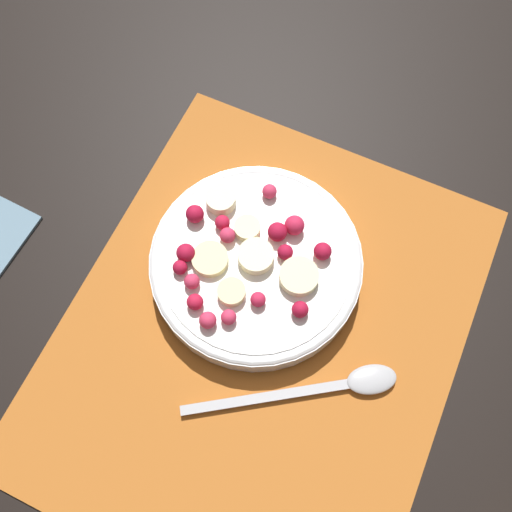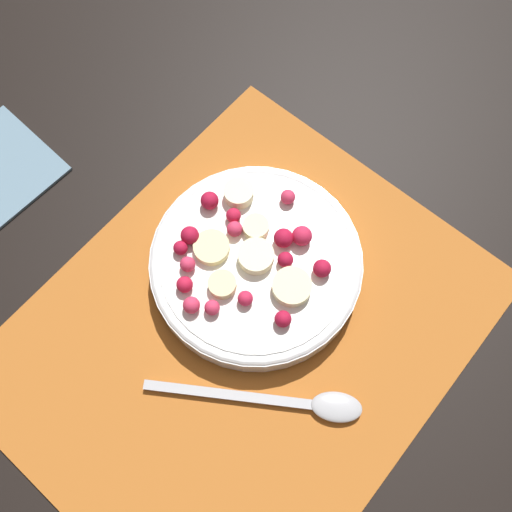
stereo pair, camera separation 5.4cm
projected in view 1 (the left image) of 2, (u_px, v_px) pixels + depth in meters
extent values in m
plane|color=black|center=(261.00, 332.00, 0.56)|extent=(3.00, 3.00, 0.00)
cube|color=#B26023|center=(261.00, 332.00, 0.55)|extent=(0.45, 0.37, 0.01)
cylinder|color=white|center=(256.00, 265.00, 0.56)|extent=(0.21, 0.21, 0.03)
torus|color=white|center=(256.00, 261.00, 0.55)|extent=(0.21, 0.21, 0.01)
cylinder|color=white|center=(256.00, 259.00, 0.55)|extent=(0.19, 0.19, 0.00)
cylinder|color=#F4EAB7|center=(256.00, 256.00, 0.54)|extent=(0.04, 0.04, 0.01)
cylinder|color=beige|center=(210.00, 259.00, 0.54)|extent=(0.05, 0.05, 0.01)
cylinder|color=#F4EAB7|center=(221.00, 200.00, 0.56)|extent=(0.04, 0.04, 0.01)
cylinder|color=beige|center=(247.00, 228.00, 0.55)|extent=(0.03, 0.03, 0.01)
cylinder|color=beige|center=(299.00, 276.00, 0.53)|extent=(0.05, 0.05, 0.01)
cylinder|color=beige|center=(232.00, 292.00, 0.53)|extent=(0.04, 0.04, 0.01)
sphere|color=#D12347|center=(258.00, 299.00, 0.52)|extent=(0.01, 0.01, 0.01)
sphere|color=#DB3356|center=(270.00, 191.00, 0.57)|extent=(0.01, 0.01, 0.01)
sphere|color=#D12347|center=(294.00, 225.00, 0.55)|extent=(0.02, 0.02, 0.02)
sphere|color=#B21433|center=(300.00, 309.00, 0.52)|extent=(0.02, 0.02, 0.02)
sphere|color=#B21433|center=(195.00, 214.00, 0.55)|extent=(0.02, 0.02, 0.02)
sphere|color=#DB3356|center=(192.00, 281.00, 0.53)|extent=(0.01, 0.01, 0.01)
sphere|color=#B21433|center=(180.00, 267.00, 0.54)|extent=(0.01, 0.01, 0.01)
sphere|color=red|center=(195.00, 302.00, 0.52)|extent=(0.02, 0.02, 0.02)
sphere|color=#B21433|center=(277.00, 232.00, 0.55)|extent=(0.02, 0.02, 0.02)
sphere|color=#DB3356|center=(229.00, 317.00, 0.52)|extent=(0.01, 0.01, 0.01)
sphere|color=#B21433|center=(186.00, 253.00, 0.54)|extent=(0.02, 0.02, 0.02)
sphere|color=#B21433|center=(285.00, 252.00, 0.54)|extent=(0.02, 0.02, 0.02)
sphere|color=#B21433|center=(323.00, 251.00, 0.54)|extent=(0.02, 0.02, 0.02)
sphere|color=red|center=(222.00, 222.00, 0.55)|extent=(0.01, 0.01, 0.01)
sphere|color=#DB3356|center=(227.00, 235.00, 0.55)|extent=(0.02, 0.02, 0.02)
sphere|color=#DB3356|center=(208.00, 320.00, 0.52)|extent=(0.02, 0.02, 0.02)
cube|color=#B2B2B7|center=(265.00, 397.00, 0.53)|extent=(0.10, 0.14, 0.00)
ellipsoid|color=#B2B2B7|center=(371.00, 380.00, 0.53)|extent=(0.05, 0.05, 0.01)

